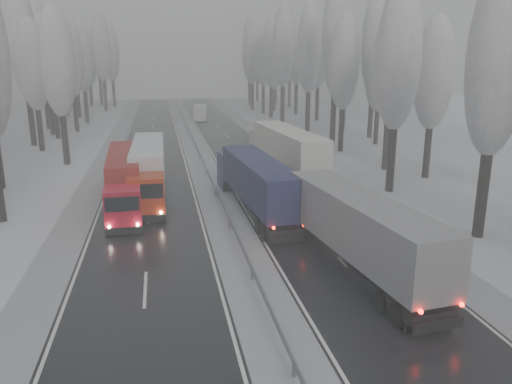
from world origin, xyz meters
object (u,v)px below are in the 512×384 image
object	(u,v)px
truck_grey_tarp	(349,223)
truck_cream_box	(284,148)
truck_red_white	(148,166)
truck_red_red	(124,175)
truck_blue_box	(254,180)
box_truck_distant	(201,112)

from	to	relation	value
truck_grey_tarp	truck_cream_box	xyz separation A→B (m)	(1.96, 21.91, 0.20)
truck_cream_box	truck_red_white	size ratio (longest dim) A/B	1.10
truck_cream_box	truck_red_white	distance (m)	13.58
truck_grey_tarp	truck_red_white	size ratio (longest dim) A/B	1.02
truck_red_red	truck_grey_tarp	bearing A→B (deg)	-52.32
truck_blue_box	truck_red_red	distance (m)	10.18
truck_grey_tarp	truck_red_red	xyz separation A→B (m)	(-12.44, 14.71, -0.22)
truck_cream_box	truck_red_red	world-z (taller)	truck_cream_box
truck_blue_box	truck_cream_box	world-z (taller)	truck_cream_box
truck_red_red	truck_blue_box	bearing A→B (deg)	-25.37
truck_red_white	truck_cream_box	bearing A→B (deg)	22.48
box_truck_distant	truck_red_red	bearing A→B (deg)	-94.05
truck_grey_tarp	truck_blue_box	distance (m)	11.19
truck_cream_box	box_truck_distant	size ratio (longest dim) A/B	2.36
truck_grey_tarp	box_truck_distant	size ratio (longest dim) A/B	2.19
truck_cream_box	box_truck_distant	distance (m)	45.57
box_truck_distant	truck_grey_tarp	bearing A→B (deg)	-81.15
truck_blue_box	truck_red_red	bearing A→B (deg)	152.87
truck_blue_box	box_truck_distant	bearing A→B (deg)	84.81
truck_blue_box	truck_red_red	size ratio (longest dim) A/B	1.08
truck_red_white	truck_red_red	world-z (taller)	truck_red_white
box_truck_distant	truck_red_red	distance (m)	53.57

